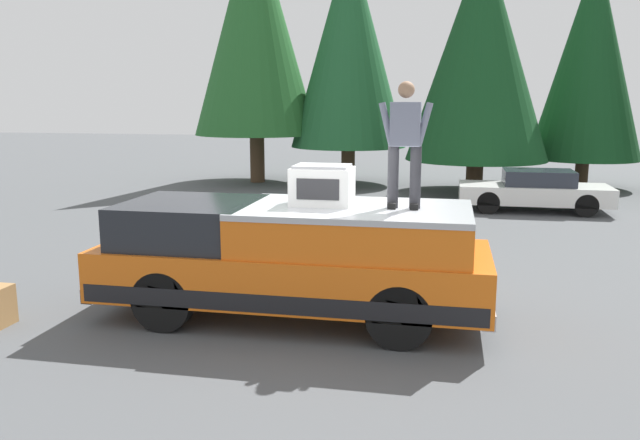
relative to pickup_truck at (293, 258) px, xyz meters
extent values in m
plane|color=#4C4F51|center=(0.09, -0.49, -0.87)|extent=(90.00, 90.00, 0.00)
cube|color=orange|center=(0.00, 0.01, -0.17)|extent=(2.00, 5.50, 0.70)
cube|color=black|center=(0.00, 0.01, -0.37)|extent=(2.01, 5.39, 0.24)
cube|color=black|center=(0.00, 1.52, 0.48)|extent=(1.84, 1.87, 0.60)
cube|color=orange|center=(0.00, -0.87, 0.44)|extent=(1.92, 3.19, 0.52)
cube|color=#A8AAAF|center=(0.00, -0.87, 0.74)|extent=(1.94, 3.19, 0.08)
cube|color=#232326|center=(0.00, 2.70, -0.44)|extent=(1.96, 0.16, 0.20)
cube|color=#B2B5BA|center=(0.00, -2.68, -0.44)|extent=(1.96, 0.16, 0.20)
cylinder|color=black|center=(-0.85, 1.60, -0.45)|extent=(0.30, 0.84, 0.84)
cylinder|color=black|center=(0.85, 1.60, -0.45)|extent=(0.30, 0.84, 0.84)
cylinder|color=black|center=(-0.85, -1.59, -0.45)|extent=(0.30, 0.84, 0.84)
cylinder|color=black|center=(0.85, -1.59, -0.45)|extent=(0.30, 0.84, 0.84)
cube|color=white|center=(0.10, -0.41, 1.04)|extent=(0.64, 0.84, 0.52)
cube|color=#2D2D30|center=(-0.22, -0.41, 1.04)|extent=(0.01, 0.59, 0.29)
cube|color=#99999E|center=(0.10, -0.41, 1.32)|extent=(0.58, 0.76, 0.04)
cylinder|color=#333338|center=(0.04, -1.70, 1.20)|extent=(0.15, 0.15, 0.84)
cube|color=black|center=(0.00, -1.70, 0.82)|extent=(0.26, 0.11, 0.08)
cylinder|color=#333338|center=(0.04, -1.40, 1.20)|extent=(0.15, 0.15, 0.84)
cube|color=black|center=(0.00, -1.40, 0.82)|extent=(0.26, 0.11, 0.08)
cube|color=gray|center=(0.04, -1.55, 1.91)|extent=(0.24, 0.40, 0.58)
sphere|color=#A37A5B|center=(0.04, -1.55, 2.36)|extent=(0.22, 0.22, 0.22)
cylinder|color=gray|center=(0.01, -1.79, 1.91)|extent=(0.09, 0.23, 0.58)
cylinder|color=gray|center=(0.01, -1.30, 1.91)|extent=(0.09, 0.23, 0.58)
cube|color=white|center=(10.01, -4.51, -0.38)|extent=(1.64, 4.10, 0.50)
cube|color=#282D38|center=(10.01, -4.61, 0.08)|extent=(1.31, 1.89, 0.42)
cylinder|color=black|center=(9.29, -3.24, -0.56)|extent=(0.20, 0.62, 0.62)
cylinder|color=black|center=(10.73, -3.24, -0.56)|extent=(0.20, 0.62, 0.62)
cylinder|color=black|center=(9.29, -5.78, -0.56)|extent=(0.20, 0.62, 0.62)
cylinder|color=black|center=(10.73, -5.78, -0.56)|extent=(0.20, 0.62, 0.62)
cylinder|color=#4C3826|center=(15.36, -6.78, -0.36)|extent=(0.45, 0.45, 1.03)
cone|color=#14421E|center=(15.36, -6.78, 3.68)|extent=(3.77, 3.77, 7.05)
cylinder|color=#4C3826|center=(13.45, -3.00, -0.32)|extent=(0.56, 0.56, 1.10)
cone|color=#14421E|center=(13.45, -3.00, 3.79)|extent=(4.67, 4.67, 7.12)
cylinder|color=#4C3826|center=(14.83, 1.53, -0.18)|extent=(0.50, 0.50, 1.38)
cone|color=#1E562D|center=(14.83, 1.53, 4.20)|extent=(4.21, 4.21, 7.38)
cylinder|color=#4C3826|center=(14.66, 4.99, 0.03)|extent=(0.55, 0.55, 1.80)
cone|color=#235B28|center=(14.66, 4.99, 4.92)|extent=(4.57, 4.57, 7.99)
camera|label=1|loc=(-8.57, -2.12, 2.23)|focal=35.81mm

